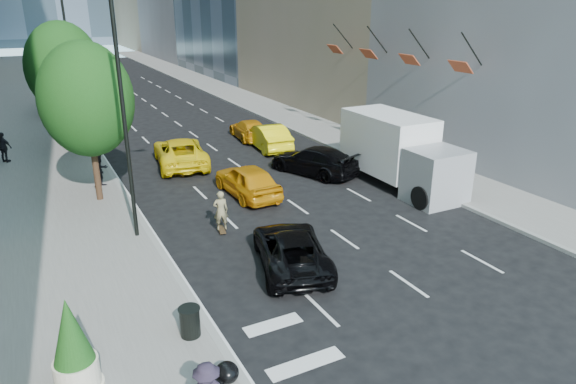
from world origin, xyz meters
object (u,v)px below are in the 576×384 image
skateboarder (221,213)px  box_truck (399,151)px  city_bus (89,97)px  black_sedan_mercedes (314,160)px  trash_can (190,322)px  black_sedan_lincoln (291,249)px  planter_shrub (73,348)px

skateboarder → box_truck: box_truck is taller
skateboarder → city_bus: (-1.60, 26.44, 0.90)m
black_sedan_mercedes → box_truck: bearing=107.9°
black_sedan_mercedes → box_truck: size_ratio=0.71×
city_bus → trash_can: city_bus is taller
skateboarder → black_sedan_lincoln: skateboarder is taller
black_sedan_mercedes → trash_can: (-10.80, -11.55, -0.20)m
black_sedan_lincoln → black_sedan_mercedes: 10.93m
box_truck → planter_shrub: bearing=-152.3°
skateboarder → black_sedan_lincoln: (1.20, -4.00, -0.15)m
black_sedan_lincoln → trash_can: 5.26m
skateboarder → black_sedan_lincoln: 4.18m
skateboarder → trash_can: size_ratio=1.99×
black_sedan_mercedes → box_truck: box_truck is taller
city_bus → planter_shrub: city_bus is taller
black_sedan_lincoln → box_truck: (9.20, 5.34, 1.13)m
skateboarder → box_truck: (10.40, 1.34, 0.98)m
box_truck → planter_shrub: (-16.90, -8.73, -0.46)m
trash_can → planter_shrub: planter_shrub is taller
black_sedan_mercedes → city_bus: city_bus is taller
black_sedan_mercedes → planter_shrub: planter_shrub is taller
box_truck → planter_shrub: box_truck is taller
black_sedan_mercedes → planter_shrub: size_ratio=2.10×
city_bus → trash_can: 33.06m
black_sedan_lincoln → trash_can: bearing=45.8°
black_sedan_mercedes → planter_shrub: bearing=20.2°
trash_can → black_sedan_lincoln: bearing=29.0°
black_sedan_mercedes → city_bus: bearing=-88.7°
skateboarder → trash_can: skateboarder is taller
black_sedan_lincoln → trash_can: (-4.60, -2.55, -0.12)m
city_bus → black_sedan_lincoln: bearing=-72.6°
black_sedan_lincoln → city_bus: 30.58m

